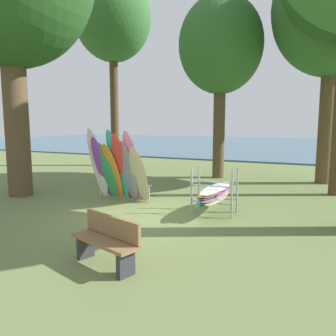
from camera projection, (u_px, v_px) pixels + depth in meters
name	position (u px, v px, depth m)	size (l,w,h in m)	color
ground_plane	(144.00, 214.00, 8.95)	(80.00, 80.00, 0.00)	olive
lake_water	(279.00, 145.00, 36.89)	(80.00, 36.00, 0.10)	#38607A
tree_mid_behind	(113.00, 18.00, 18.22)	(4.26, 4.26, 10.71)	#4C3823
tree_far_left_back	(333.00, 8.00, 12.65)	(4.57, 4.57, 9.48)	brown
tree_far_right_back	(221.00, 47.00, 14.22)	(3.61, 3.61, 7.85)	brown
leaning_board_pile	(117.00, 169.00, 10.33)	(2.18, 0.97, 2.29)	white
board_storage_rack	(214.00, 193.00, 9.01)	(1.15, 2.13, 1.25)	#9EA0A5
park_bench	(107.00, 240.00, 5.67)	(1.46, 0.82, 0.85)	#2D2D33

